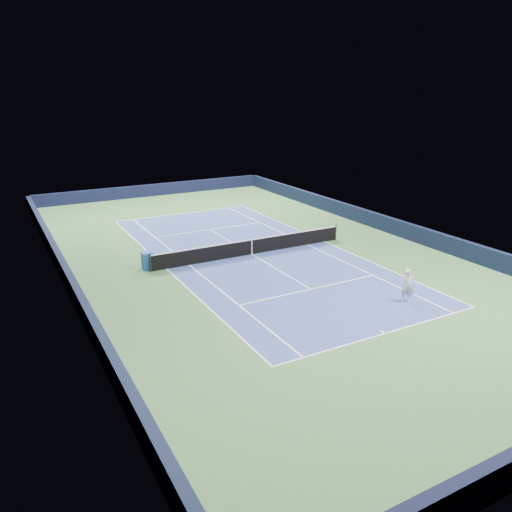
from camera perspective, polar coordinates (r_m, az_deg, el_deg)
ground at (r=30.75m, az=-0.49°, el=0.20°), size 40.00×40.00×0.00m
wall_far at (r=48.45m, az=-11.71°, el=7.39°), size 22.00×0.35×1.10m
wall_right at (r=36.73m, az=14.60°, el=3.58°), size 0.35×40.00×1.10m
wall_left at (r=27.48m, az=-20.84°, el=-2.17°), size 0.35×40.00×1.10m
court_surface at (r=30.74m, az=-0.49°, el=0.20°), size 10.97×23.77×0.01m
baseline_far at (r=41.20m, az=-8.33°, el=4.84°), size 10.97×0.08×0.00m
baseline_near at (r=21.80m, az=14.58°, el=-8.56°), size 10.97×0.08×0.00m
sideline_doubles_right at (r=33.55m, az=7.80°, el=1.64°), size 0.08×23.77×0.00m
sideline_doubles_left at (r=28.72m, az=-10.19°, el=-1.46°), size 0.08×23.77×0.00m
sideline_singles_right at (r=32.79m, az=5.87°, el=1.31°), size 0.08×23.77×0.00m
sideline_singles_left at (r=29.14m, az=-7.64°, el=-1.02°), size 0.08×23.77×0.00m
service_line_far at (r=36.27m, az=-5.27°, el=3.04°), size 8.23×0.08×0.00m
service_line_near at (r=25.63m, az=6.29°, el=-3.79°), size 8.23×0.08×0.00m
center_service_line at (r=30.74m, az=-0.49°, el=0.22°), size 0.08×12.80×0.00m
center_mark_far at (r=41.06m, az=-8.26°, el=4.79°), size 0.08×0.30×0.00m
center_mark_near at (r=21.89m, az=14.31°, el=-8.41°), size 0.08×0.30×0.00m
tennis_net at (r=30.59m, az=-0.49°, el=1.10°), size 12.90×0.10×1.07m
sponsor_cube at (r=28.73m, az=-12.26°, el=-0.54°), size 0.63×0.57×1.01m
tennis_player at (r=24.80m, az=16.91°, el=-3.29°), size 0.82×1.33×1.88m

